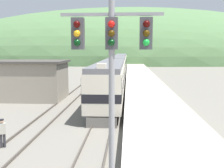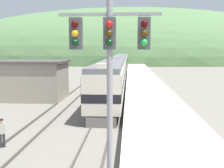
{
  "view_description": "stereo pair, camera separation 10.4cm",
  "coord_description": "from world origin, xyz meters",
  "px_view_note": "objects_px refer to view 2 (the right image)",
  "views": [
    {
      "loc": [
        1.83,
        -3.09,
        5.54
      ],
      "look_at": [
        0.44,
        19.97,
        2.48
      ],
      "focal_mm": 42.0,
      "sensor_mm": 36.0,
      "label": 1
    },
    {
      "loc": [
        1.93,
        -3.09,
        5.54
      ],
      "look_at": [
        0.44,
        19.97,
        2.48
      ],
      "focal_mm": 42.0,
      "sensor_mm": 36.0,
      "label": 2
    }
  ],
  "objects_px": {
    "carriage_third": "(122,61)",
    "track_worker": "(2,131)",
    "express_train_lead_car": "(111,80)",
    "carriage_fourth": "(124,59)",
    "signal_mast_main": "(110,60)",
    "carriage_second": "(119,66)"
  },
  "relations": [
    {
      "from": "carriage_third",
      "to": "track_worker",
      "type": "height_order",
      "value": "carriage_third"
    },
    {
      "from": "carriage_third",
      "to": "track_worker",
      "type": "bearing_deg",
      "value": -95.15
    },
    {
      "from": "express_train_lead_car",
      "to": "carriage_third",
      "type": "relative_size",
      "value": 1.0
    },
    {
      "from": "track_worker",
      "to": "carriage_fourth",
      "type": "bearing_deg",
      "value": 86.25
    },
    {
      "from": "express_train_lead_car",
      "to": "signal_mast_main",
      "type": "bearing_deg",
      "value": -86.18
    },
    {
      "from": "carriage_second",
      "to": "carriage_third",
      "type": "distance_m",
      "value": 21.75
    },
    {
      "from": "carriage_second",
      "to": "signal_mast_main",
      "type": "xyz_separation_m",
      "value": [
        1.3,
        -41.48,
        2.9
      ]
    },
    {
      "from": "carriage_second",
      "to": "track_worker",
      "type": "height_order",
      "value": "carriage_second"
    },
    {
      "from": "carriage_fourth",
      "to": "signal_mast_main",
      "type": "xyz_separation_m",
      "value": [
        1.3,
        -84.98,
        2.9
      ]
    },
    {
      "from": "carriage_third",
      "to": "signal_mast_main",
      "type": "bearing_deg",
      "value": -88.82
    },
    {
      "from": "express_train_lead_car",
      "to": "carriage_second",
      "type": "relative_size",
      "value": 1.0
    },
    {
      "from": "express_train_lead_car",
      "to": "carriage_third",
      "type": "xyz_separation_m",
      "value": [
        0.0,
        43.73,
        -0.01
      ]
    },
    {
      "from": "signal_mast_main",
      "to": "track_worker",
      "type": "xyz_separation_m",
      "value": [
        -6.52,
        5.35,
        -4.25
      ]
    },
    {
      "from": "signal_mast_main",
      "to": "carriage_second",
      "type": "bearing_deg",
      "value": 91.8
    },
    {
      "from": "carriage_fourth",
      "to": "track_worker",
      "type": "bearing_deg",
      "value": -93.75
    },
    {
      "from": "signal_mast_main",
      "to": "track_worker",
      "type": "relative_size",
      "value": 4.55
    },
    {
      "from": "express_train_lead_car",
      "to": "track_worker",
      "type": "xyz_separation_m",
      "value": [
        -5.22,
        -14.15,
        -1.36
      ]
    },
    {
      "from": "carriage_second",
      "to": "carriage_fourth",
      "type": "xyz_separation_m",
      "value": [
        0.0,
        43.5,
        0.0
      ]
    },
    {
      "from": "carriage_second",
      "to": "carriage_fourth",
      "type": "distance_m",
      "value": 43.5
    },
    {
      "from": "signal_mast_main",
      "to": "express_train_lead_car",
      "type": "bearing_deg",
      "value": 93.82
    },
    {
      "from": "carriage_third",
      "to": "track_worker",
      "type": "relative_size",
      "value": 12.58
    },
    {
      "from": "carriage_third",
      "to": "carriage_fourth",
      "type": "distance_m",
      "value": 21.75
    }
  ]
}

